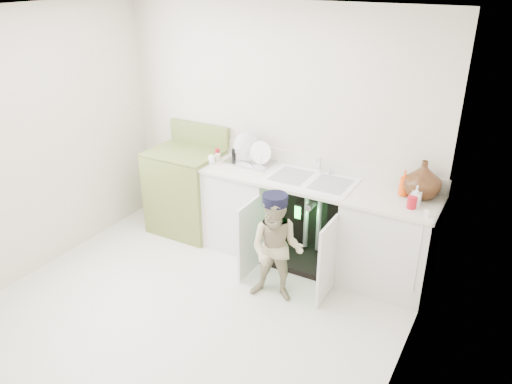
{
  "coord_description": "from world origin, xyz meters",
  "views": [
    {
      "loc": [
        2.24,
        -2.89,
        2.81
      ],
      "look_at": [
        0.23,
        0.7,
        0.91
      ],
      "focal_mm": 35.0,
      "sensor_mm": 36.0,
      "label": 1
    }
  ],
  "objects": [
    {
      "name": "ground",
      "position": [
        0.0,
        0.0,
        0.0
      ],
      "size": [
        3.5,
        3.5,
        0.0
      ],
      "primitive_type": "plane",
      "color": "beige",
      "rests_on": "ground"
    },
    {
      "name": "room_shell",
      "position": [
        0.0,
        0.0,
        1.25
      ],
      "size": [
        6.0,
        5.5,
        1.26
      ],
      "color": "beige",
      "rests_on": "ground"
    },
    {
      "name": "counter_run",
      "position": [
        0.59,
        1.21,
        0.48
      ],
      "size": [
        2.44,
        1.02,
        1.24
      ],
      "color": "white",
      "rests_on": "ground"
    },
    {
      "name": "avocado_stove",
      "position": [
        -0.92,
        1.18,
        0.49
      ],
      "size": [
        0.76,
        0.65,
        1.18
      ],
      "color": "olive",
      "rests_on": "ground"
    },
    {
      "name": "repair_worker",
      "position": [
        0.55,
        0.49,
        0.52
      ],
      "size": [
        0.56,
        0.62,
        1.03
      ],
      "rotation": [
        0.0,
        0.0,
        0.2
      ],
      "color": "tan",
      "rests_on": "ground"
    }
  ]
}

